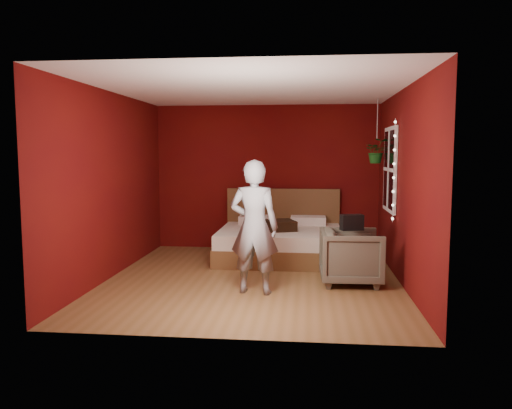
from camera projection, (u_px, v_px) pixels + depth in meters
name	position (u px, v px, depth m)	size (l,w,h in m)	color
floor	(253.00, 279.00, 6.94)	(4.50, 4.50, 0.00)	brown
room_walls	(253.00, 158.00, 6.76)	(4.04, 4.54, 2.62)	#590D09
window	(390.00, 170.00, 7.47)	(0.05, 0.97, 1.27)	white
fairy_lights	(394.00, 171.00, 6.95)	(0.04, 0.04, 1.45)	silver
bed	(281.00, 241.00, 8.30)	(2.01, 1.71, 1.11)	brown
person	(254.00, 227.00, 6.17)	(0.61, 0.40, 1.67)	gray
armchair	(351.00, 257.00, 6.67)	(0.78, 0.81, 0.73)	#585445
handbag	(352.00, 222.00, 6.58)	(0.29, 0.15, 0.21)	black
throw_pillow	(280.00, 225.00, 8.04)	(0.46, 0.46, 0.16)	black
hanging_plant	(377.00, 151.00, 7.92)	(0.36, 0.31, 1.02)	silver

